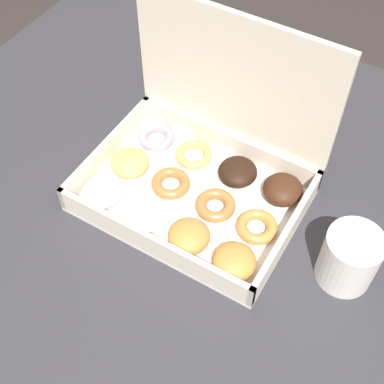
{
  "coord_description": "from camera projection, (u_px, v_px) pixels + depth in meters",
  "views": [
    {
      "loc": [
        0.28,
        -0.41,
        1.4
      ],
      "look_at": [
        0.04,
        -0.01,
        0.79
      ],
      "focal_mm": 50.0,
      "sensor_mm": 36.0,
      "label": 1
    }
  ],
  "objects": [
    {
      "name": "coffee_mug",
      "position": [
        350.0,
        258.0,
        0.67
      ],
      "size": [
        0.07,
        0.07,
        0.08
      ],
      "color": "white",
      "rests_on": "dining_table"
    },
    {
      "name": "ground_plane",
      "position": [
        182.0,
        366.0,
        1.41
      ],
      "size": [
        8.0,
        8.0,
        0.0
      ],
      "primitive_type": "plane",
      "color": "#2D2826"
    },
    {
      "name": "donut_box",
      "position": [
        202.0,
        171.0,
        0.76
      ],
      "size": [
        0.3,
        0.23,
        0.25
      ],
      "color": "white",
      "rests_on": "dining_table"
    },
    {
      "name": "dining_table",
      "position": [
        176.0,
        232.0,
        0.9
      ],
      "size": [
        0.91,
        0.84,
        0.77
      ],
      "color": "#2D2D33",
      "rests_on": "ground_plane"
    }
  ]
}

